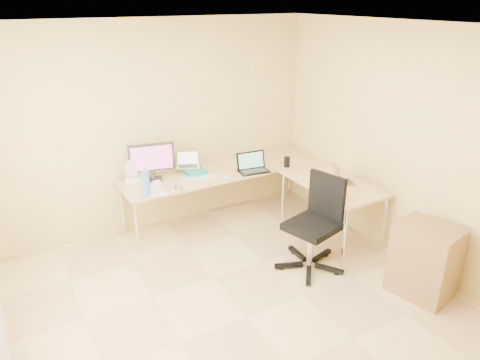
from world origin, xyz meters
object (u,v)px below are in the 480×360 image
office_chair (312,227)px  mug (157,185)px  monitor (152,162)px  laptop_center (188,160)px  keyboard (200,178)px  water_bottle (146,184)px  laptop_black (254,163)px  cabinet (424,262)px  laptop_return (345,176)px  desk_main (224,196)px  desk_return (330,209)px  desk_fan (132,172)px

office_chair → mug: bearing=118.9°
monitor → laptop_center: monitor is taller
keyboard → mug: size_ratio=4.06×
monitor → office_chair: size_ratio=0.51×
monitor → water_bottle: 0.50m
monitor → mug: bearing=-88.9°
laptop_center → laptop_black: same height
office_chair → cabinet: bearing=-68.0°
mug → office_chair: (1.26, -1.31, -0.28)m
office_chair → water_bottle: bearing=125.9°
mug → laptop_return: (2.03, -0.94, 0.05)m
laptop_center → desk_main: bearing=-4.2°
desk_main → mug: bearing=-170.8°
mug → office_chair: office_chair is taller
desk_return → water_bottle: (-2.10, 0.70, 0.52)m
monitor → water_bottle: monitor is taller
desk_main → desk_fan: desk_fan is taller
office_chair → desk_main: bearing=87.0°
desk_fan → cabinet: 3.40m
desk_fan → desk_main: bearing=-24.1°
desk_fan → water_bottle: bearing=-104.0°
laptop_black → laptop_return: size_ratio=1.33×
desk_main → keyboard: size_ratio=6.47×
laptop_black → cabinet: size_ratio=0.48×
desk_main → laptop_black: laptop_black is taller
desk_main → monitor: (-0.90, 0.13, 0.60)m
keyboard → office_chair: (0.69, -1.36, -0.24)m
desk_return → laptop_center: size_ratio=4.50×
laptop_black → mug: bearing=-176.7°
laptop_black → desk_fan: bearing=170.2°
desk_return → office_chair: office_chair is taller
desk_main → laptop_center: laptop_center is taller
keyboard → mug: 0.57m
laptop_center → cabinet: bearing=-39.2°
desk_return → desk_fan: bearing=150.3°
laptop_center → water_bottle: size_ratio=0.91×
mug → desk_fan: (-0.18, 0.35, 0.09)m
mug → office_chair: bearing=-45.9°
mug → desk_fan: size_ratio=0.38×
laptop_black → keyboard: laptop_black is taller
monitor → mug: size_ratio=5.41×
monitor → laptop_center: (0.49, 0.07, -0.08)m
desk_return → mug: mug is taller
mug → keyboard: bearing=5.9°
office_chair → monitor: bearing=112.0°
laptop_center → office_chair: office_chair is taller
mug → monitor: bearing=79.2°
desk_main → desk_return: bearing=-45.7°
desk_fan → office_chair: bearing=-63.0°
monitor → laptop_black: bearing=-4.8°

